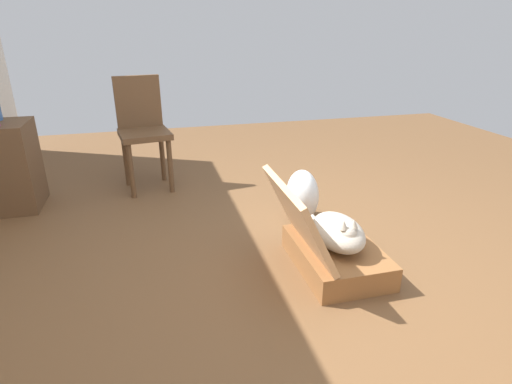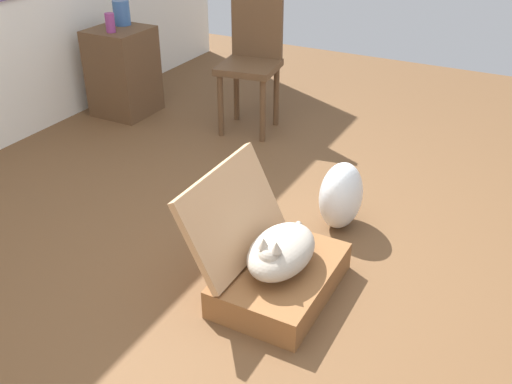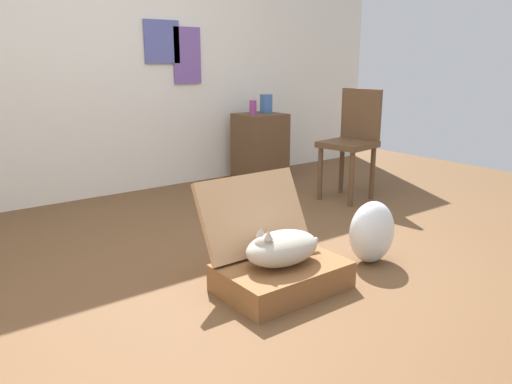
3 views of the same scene
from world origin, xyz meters
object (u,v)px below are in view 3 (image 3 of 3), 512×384
object	(u,v)px
side_table	(260,147)
chair	(352,139)
vase_tall	(253,107)
vase_short	(266,103)
cat	(281,248)
plastic_bag_white	(372,232)
suitcase_base	(282,276)

from	to	relation	value
side_table	chair	distance (m)	1.10
vase_tall	vase_short	bearing A→B (deg)	17.76
side_table	chair	xyz separation A→B (m)	(0.22, -1.06, 0.20)
cat	side_table	size ratio (longest dim) A/B	0.75
cat	plastic_bag_white	distance (m)	0.70
cat	side_table	distance (m)	2.61
suitcase_base	vase_tall	xyz separation A→B (m)	(1.37, 2.11, 0.69)
vase_short	suitcase_base	bearing A→B (deg)	-126.25
plastic_bag_white	vase_tall	bearing A→B (deg)	72.23
plastic_bag_white	side_table	bearing A→B (deg)	69.80
suitcase_base	plastic_bag_white	xyz separation A→B (m)	(0.69, -0.04, 0.12)
side_table	chair	size ratio (longest dim) A/B	0.71
suitcase_base	side_table	world-z (taller)	side_table
vase_tall	vase_short	distance (m)	0.24
side_table	vase_tall	bearing A→B (deg)	-166.54
cat	vase_short	size ratio (longest dim) A/B	2.74
suitcase_base	chair	size ratio (longest dim) A/B	0.69
plastic_bag_white	side_table	world-z (taller)	side_table
cat	chair	size ratio (longest dim) A/B	0.53
vase_tall	suitcase_base	bearing A→B (deg)	-123.11
suitcase_base	side_table	distance (m)	2.62
side_table	vase_short	xyz separation A→B (m)	(0.11, 0.04, 0.44)
suitcase_base	chair	distance (m)	2.07
suitcase_base	chair	world-z (taller)	chair
plastic_bag_white	vase_short	distance (m)	2.47
vase_tall	vase_short	xyz separation A→B (m)	(0.22, 0.07, 0.02)
suitcase_base	cat	bearing A→B (deg)	177.02
plastic_bag_white	vase_short	size ratio (longest dim) A/B	2.05
suitcase_base	plastic_bag_white	size ratio (longest dim) A/B	1.74
vase_tall	chair	bearing A→B (deg)	-72.18
vase_tall	vase_short	size ratio (longest dim) A/B	0.75
plastic_bag_white	vase_short	bearing A→B (deg)	67.66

